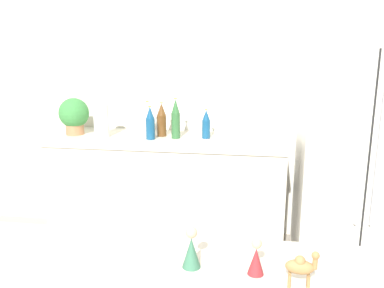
# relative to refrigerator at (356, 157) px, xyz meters

# --- Properties ---
(wall_back) EXTENTS (8.00, 0.06, 2.55)m
(wall_back) POSITION_rel_refrigerator_xyz_m (-1.09, 0.40, 0.43)
(wall_back) COLOR silver
(wall_back) RESTS_ON ground_plane
(back_counter) EXTENTS (1.92, 0.63, 0.93)m
(back_counter) POSITION_rel_refrigerator_xyz_m (-1.46, 0.07, -0.38)
(back_counter) COLOR silver
(back_counter) RESTS_ON ground_plane
(refrigerator) EXTENTS (0.83, 0.73, 1.69)m
(refrigerator) POSITION_rel_refrigerator_xyz_m (0.00, 0.00, 0.00)
(refrigerator) COLOR silver
(refrigerator) RESTS_ON ground_plane
(potted_plant) EXTENTS (0.25, 0.25, 0.31)m
(potted_plant) POSITION_rel_refrigerator_xyz_m (-2.25, 0.08, 0.25)
(potted_plant) COLOR #9E6B47
(potted_plant) RESTS_ON back_counter
(paper_towel_roll) EXTENTS (0.12, 0.12, 0.27)m
(paper_towel_roll) POSITION_rel_refrigerator_xyz_m (-1.99, 0.00, 0.22)
(paper_towel_roll) COLOR white
(paper_towel_roll) RESTS_ON back_counter
(back_bottle_0) EXTENTS (0.07, 0.07, 0.32)m
(back_bottle_0) POSITION_rel_refrigerator_xyz_m (-1.39, 0.07, 0.24)
(back_bottle_0) COLOR #2D6033
(back_bottle_0) RESTS_ON back_counter
(back_bottle_1) EXTENTS (0.07, 0.07, 0.24)m
(back_bottle_1) POSITION_rel_refrigerator_xyz_m (-1.15, 0.10, 0.20)
(back_bottle_1) COLOR navy
(back_bottle_1) RESTS_ON back_counter
(back_bottle_2) EXTENTS (0.08, 0.08, 0.29)m
(back_bottle_2) POSITION_rel_refrigerator_xyz_m (-1.64, 0.15, 0.22)
(back_bottle_2) COLOR #B2B7BC
(back_bottle_2) RESTS_ON back_counter
(back_bottle_3) EXTENTS (0.07, 0.07, 0.27)m
(back_bottle_3) POSITION_rel_refrigerator_xyz_m (-1.58, -0.00, 0.21)
(back_bottle_3) COLOR navy
(back_bottle_3) RESTS_ON back_counter
(back_bottle_4) EXTENTS (0.08, 0.08, 0.28)m
(back_bottle_4) POSITION_rel_refrigerator_xyz_m (-1.52, 0.12, 0.22)
(back_bottle_4) COLOR brown
(back_bottle_4) RESTS_ON back_counter
(camel_figurine) EXTENTS (0.10, 0.05, 0.12)m
(camel_figurine) POSITION_rel_refrigerator_xyz_m (-0.61, -2.05, 0.21)
(camel_figurine) COLOR olive
(camel_figurine) RESTS_ON bar_counter
(wise_man_figurine_blue) EXTENTS (0.06, 0.06, 0.14)m
(wise_man_figurine_blue) POSITION_rel_refrigerator_xyz_m (-0.95, -1.98, 0.20)
(wise_man_figurine_blue) COLOR #33664C
(wise_man_figurine_blue) RESTS_ON bar_counter
(wise_man_figurine_crimson) EXTENTS (0.05, 0.05, 0.12)m
(wise_man_figurine_crimson) POSITION_rel_refrigerator_xyz_m (-0.74, -1.99, 0.19)
(wise_man_figurine_crimson) COLOR maroon
(wise_man_figurine_crimson) RESTS_ON bar_counter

